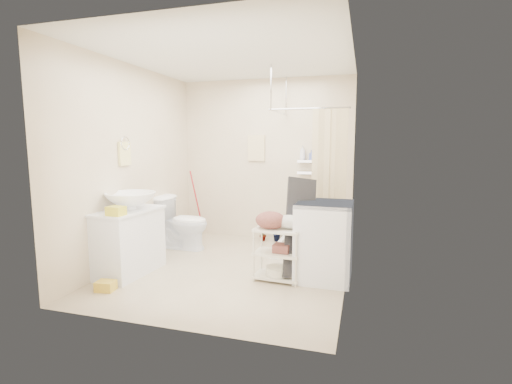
# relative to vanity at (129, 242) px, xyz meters

# --- Properties ---
(floor) EXTENTS (3.20, 3.20, 0.00)m
(floor) POSITION_rel_vanity_xyz_m (1.16, 0.50, -0.39)
(floor) COLOR #BDAD8E
(floor) RESTS_ON ground
(ceiling) EXTENTS (2.80, 3.20, 0.04)m
(ceiling) POSITION_rel_vanity_xyz_m (1.16, 0.50, 2.21)
(ceiling) COLOR silver
(ceiling) RESTS_ON ground
(wall_back) EXTENTS (2.80, 0.04, 2.60)m
(wall_back) POSITION_rel_vanity_xyz_m (1.16, 2.10, 0.91)
(wall_back) COLOR beige
(wall_back) RESTS_ON ground
(wall_front) EXTENTS (2.80, 0.04, 2.60)m
(wall_front) POSITION_rel_vanity_xyz_m (1.16, -1.10, 0.91)
(wall_front) COLOR beige
(wall_front) RESTS_ON ground
(wall_left) EXTENTS (0.04, 3.20, 2.60)m
(wall_left) POSITION_rel_vanity_xyz_m (-0.24, 0.50, 0.91)
(wall_left) COLOR beige
(wall_left) RESTS_ON ground
(wall_right) EXTENTS (0.04, 3.20, 2.60)m
(wall_right) POSITION_rel_vanity_xyz_m (2.56, 0.50, 0.91)
(wall_right) COLOR beige
(wall_right) RESTS_ON ground
(vanity) EXTENTS (0.56, 0.93, 0.79)m
(vanity) POSITION_rel_vanity_xyz_m (0.00, 0.00, 0.00)
(vanity) COLOR silver
(vanity) RESTS_ON ground
(sink) EXTENTS (0.62, 0.62, 0.21)m
(sink) POSITION_rel_vanity_xyz_m (0.02, 0.05, 0.50)
(sink) COLOR white
(sink) RESTS_ON vanity
(counter_basket) EXTENTS (0.19, 0.15, 0.10)m
(counter_basket) POSITION_rel_vanity_xyz_m (0.10, -0.34, 0.45)
(counter_basket) COLOR gold
(counter_basket) RESTS_ON vanity
(floor_basket) EXTENTS (0.31, 0.25, 0.15)m
(floor_basket) POSITION_rel_vanity_xyz_m (0.08, -0.55, -0.32)
(floor_basket) COLOR gold
(floor_basket) RESTS_ON ground
(toilet) EXTENTS (0.79, 0.46, 0.80)m
(toilet) POSITION_rel_vanity_xyz_m (0.12, 1.17, 0.00)
(toilet) COLOR white
(toilet) RESTS_ON ground
(mop) EXTENTS (0.12, 0.12, 1.11)m
(mop) POSITION_rel_vanity_xyz_m (-0.04, 1.94, 0.16)
(mop) COLOR red
(mop) RESTS_ON ground
(potted_plant_a) EXTENTS (0.22, 0.21, 0.35)m
(potted_plant_a) POSITION_rel_vanity_xyz_m (1.17, 1.89, -0.22)
(potted_plant_a) COLOR brown
(potted_plant_a) RESTS_ON ground
(potted_plant_b) EXTENTS (0.20, 0.18, 0.30)m
(potted_plant_b) POSITION_rel_vanity_xyz_m (1.41, 1.94, -0.25)
(potted_plant_b) COLOR brown
(potted_plant_b) RESTS_ON ground
(hanging_towel) EXTENTS (0.28, 0.03, 0.42)m
(hanging_towel) POSITION_rel_vanity_xyz_m (1.01, 2.08, 1.11)
(hanging_towel) COLOR beige
(hanging_towel) RESTS_ON wall_back
(towel_ring) EXTENTS (0.04, 0.22, 0.34)m
(towel_ring) POSITION_rel_vanity_xyz_m (-0.22, 0.30, 1.08)
(towel_ring) COLOR #FAEF8F
(towel_ring) RESTS_ON wall_left
(tp_holder) EXTENTS (0.08, 0.12, 0.14)m
(tp_holder) POSITION_rel_vanity_xyz_m (-0.20, 0.55, 0.33)
(tp_holder) COLOR white
(tp_holder) RESTS_ON wall_left
(shower) EXTENTS (1.10, 1.10, 2.10)m
(shower) POSITION_rel_vanity_xyz_m (2.01, 1.55, 0.66)
(shower) COLOR white
(shower) RESTS_ON ground
(shampoo_bottle_a) EXTENTS (0.09, 0.09, 0.22)m
(shampoo_bottle_a) POSITION_rel_vanity_xyz_m (1.78, 2.04, 1.04)
(shampoo_bottle_a) COLOR silver
(shampoo_bottle_a) RESTS_ON shower
(shampoo_bottle_b) EXTENTS (0.08, 0.08, 0.15)m
(shampoo_bottle_b) POSITION_rel_vanity_xyz_m (1.92, 2.04, 1.00)
(shampoo_bottle_b) COLOR #5061B2
(shampoo_bottle_b) RESTS_ON shower
(washing_machine) EXTENTS (0.63, 0.65, 0.91)m
(washing_machine) POSITION_rel_vanity_xyz_m (2.30, 0.47, 0.06)
(washing_machine) COLOR silver
(washing_machine) RESTS_ON ground
(laundry_rack) EXTENTS (0.55, 0.35, 0.73)m
(laundry_rack) POSITION_rel_vanity_xyz_m (1.79, 0.28, -0.03)
(laundry_rack) COLOR beige
(laundry_rack) RESTS_ON ground
(ironing_board) EXTENTS (0.36, 0.25, 1.22)m
(ironing_board) POSITION_rel_vanity_xyz_m (2.02, 0.42, 0.22)
(ironing_board) COLOR black
(ironing_board) RESTS_ON ground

